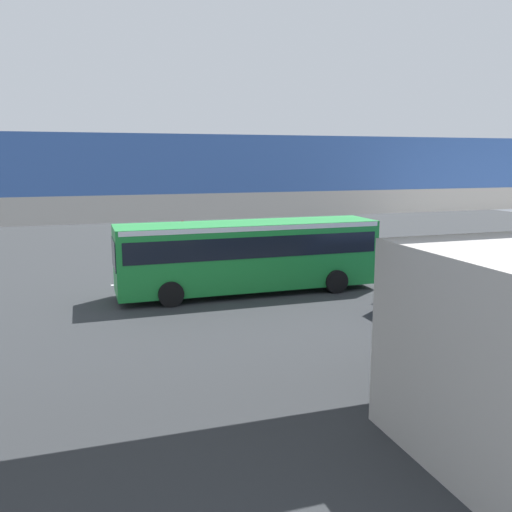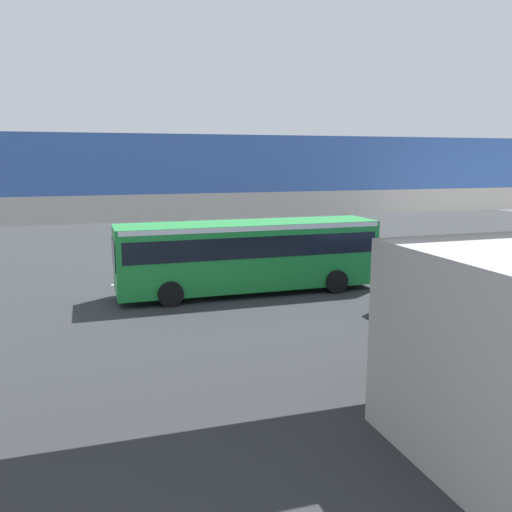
# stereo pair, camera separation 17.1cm
# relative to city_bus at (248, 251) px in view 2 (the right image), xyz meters

# --- Properties ---
(ground) EXTENTS (80.00, 80.00, 0.00)m
(ground) POSITION_rel_city_bus_xyz_m (0.78, -1.30, -1.88)
(ground) COLOR #2D3033
(city_bus) EXTENTS (11.54, 2.85, 3.15)m
(city_bus) POSITION_rel_city_bus_xyz_m (0.00, 0.00, 0.00)
(city_bus) COLOR #1E8C38
(city_bus) RESTS_ON ground
(parked_van) EXTENTS (4.80, 2.17, 2.05)m
(parked_van) POSITION_rel_city_bus_xyz_m (-6.51, 5.07, -0.70)
(parked_van) COLOR #33478C
(parked_van) RESTS_ON ground
(bicycle_red) EXTENTS (1.77, 0.44, 0.96)m
(bicycle_red) POSITION_rel_city_bus_xyz_m (-5.30, 3.31, -1.51)
(bicycle_red) COLOR black
(bicycle_red) RESTS_ON ground
(pedestrian) EXTENTS (0.38, 0.38, 1.79)m
(pedestrian) POSITION_rel_city_bus_xyz_m (-7.34, -5.37, -1.00)
(pedestrian) COLOR #2D2D38
(pedestrian) RESTS_ON ground
(traffic_sign) EXTENTS (0.08, 0.60, 2.80)m
(traffic_sign) POSITION_rel_city_bus_xyz_m (1.88, -5.79, 0.01)
(traffic_sign) COLOR slate
(traffic_sign) RESTS_ON ground
(lane_dash_leftmost) EXTENTS (2.00, 0.20, 0.01)m
(lane_dash_leftmost) POSITION_rel_city_bus_xyz_m (-3.22, -3.33, -1.88)
(lane_dash_leftmost) COLOR silver
(lane_dash_leftmost) RESTS_ON ground
(lane_dash_left) EXTENTS (2.00, 0.20, 0.01)m
(lane_dash_left) POSITION_rel_city_bus_xyz_m (0.78, -3.33, -1.88)
(lane_dash_left) COLOR silver
(lane_dash_left) RESTS_ON ground
(lane_dash_centre) EXTENTS (2.00, 0.20, 0.01)m
(lane_dash_centre) POSITION_rel_city_bus_xyz_m (4.78, -3.33, -1.88)
(lane_dash_centre) COLOR silver
(lane_dash_centre) RESTS_ON ground
(pedestrian_overpass) EXTENTS (30.46, 2.60, 6.34)m
(pedestrian_overpass) POSITION_rel_city_bus_xyz_m (0.78, 11.00, 2.80)
(pedestrian_overpass) COLOR #B2ADA5
(pedestrian_overpass) RESTS_ON ground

